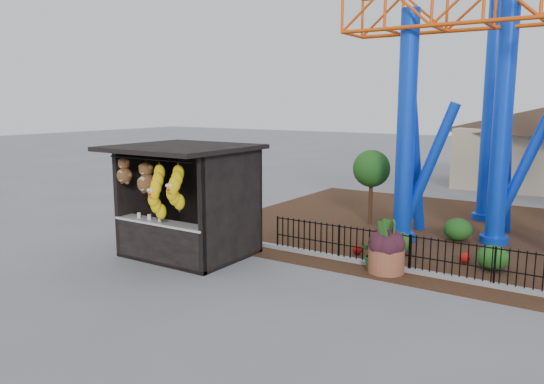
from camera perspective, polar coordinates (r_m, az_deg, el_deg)
The scene contains 9 objects.
ground at distance 12.72m, azimuth -2.21°, elevation -10.05°, with size 120.00×120.00×0.00m, color slate.
mulch_bed at distance 18.48m, azimuth 23.20°, elevation -4.53°, with size 18.00×12.00×0.02m, color #331E11.
curb at distance 13.74m, azimuth 19.39°, elevation -8.83°, with size 18.00×0.18×0.12m, color gray.
prize_booth at distance 14.84m, azimuth -9.68°, elevation -1.18°, with size 3.50×3.40×3.12m.
picket_fence at distance 13.44m, azimuth 23.24°, elevation -7.52°, with size 12.20×0.06×1.00m, color black, non-canonical shape.
terracotta_planter at distance 13.84m, azimuth 12.18°, elevation -7.22°, with size 0.91×0.91×0.64m, color #955036.
planter_foliage at distance 13.67m, azimuth 12.27°, elevation -4.65°, with size 0.70×0.70×0.64m, color black.
potted_plant at distance 13.93m, azimuth 11.11°, elevation -6.59°, with size 0.78×0.67×0.86m, color #1F5017.
landscaping at distance 15.83m, azimuth 22.23°, elevation -5.59°, with size 8.98×3.72×0.70m.
Camera 1 is at (6.99, -9.73, 4.29)m, focal length 35.00 mm.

